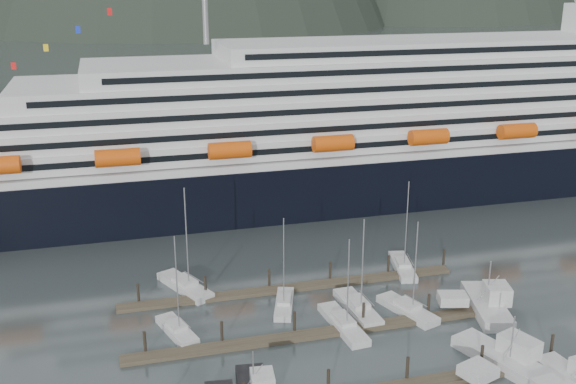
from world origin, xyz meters
name	(u,v)px	position (x,y,z in m)	size (l,w,h in m)	color
ground	(368,342)	(0.00, 0.00, 0.00)	(1600.00, 1600.00, 0.00)	#424D4E
cruise_ship	(408,132)	(30.03, 54.94, 12.04)	(210.00, 30.40, 50.30)	black
dock_mid	(321,332)	(-4.93, 3.05, 0.31)	(48.18, 2.28, 3.20)	#403729
dock_far	(292,287)	(-4.93, 16.05, 0.31)	(48.18, 2.28, 3.20)	#403729
sailboat_a	(177,330)	(-21.94, 8.00, 0.42)	(4.70, 8.53, 13.53)	beige
sailboat_b	(284,304)	(-7.41, 11.24, 0.40)	(4.77, 8.82, 13.23)	beige
sailboat_c	(358,308)	(1.58, 7.53, 0.43)	(3.34, 10.52, 13.74)	beige
sailboat_d	(343,325)	(-1.70, 4.00, 0.41)	(3.41, 10.89, 12.71)	beige
sailboat_e	(185,286)	(-19.48, 19.99, 0.44)	(7.07, 11.04, 15.74)	beige
sailboat_g	(403,267)	(12.82, 18.16, 0.42)	(4.56, 10.22, 14.50)	beige
sailboat_h	(407,310)	(7.68, 5.37, 0.43)	(5.48, 9.72, 13.47)	beige
trawler_c	(509,362)	(13.00, -9.67, 0.91)	(11.20, 14.49, 7.20)	beige
trawler_e	(486,304)	(17.87, 3.30, 0.97)	(9.93, 12.54, 7.79)	beige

